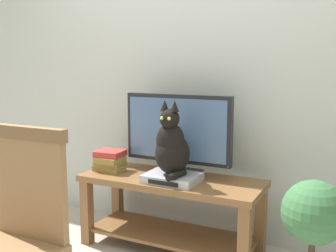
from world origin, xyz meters
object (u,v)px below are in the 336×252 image
Objects in this scene: tv at (178,132)px; book_stack at (110,160)px; wooden_chair at (13,228)px; media_box at (172,178)px; tv_stand at (171,200)px; cat at (172,147)px; potted_plant at (313,226)px.

book_stack is (-0.48, -0.14, -0.22)m from tv.
tv is at bearing 82.69° from wooden_chair.
book_stack is at bearing 175.36° from media_box.
media_box is at bearing 79.10° from wooden_chair.
tv reaches higher than wooden_chair.
tv is at bearing 104.90° from media_box.
media_box is at bearing -59.92° from tv_stand.
tv is at bearing 16.49° from book_stack.
tv_stand is at bearing -90.02° from tv.
cat is (0.05, -0.20, -0.06)m from tv.
tv is at bearing 104.21° from cat.
tv_stand is 0.97m from potted_plant.
wooden_chair is 1.22m from book_stack.
potted_plant is (0.91, -0.07, -0.35)m from cat.
book_stack is (-0.53, 0.04, 0.05)m from media_box.
wooden_chair is at bearing -101.07° from cat.
book_stack is at bearing -174.99° from tv_stand.
potted_plant is (0.96, -0.27, -0.41)m from tv.
potted_plant is at bearing -10.12° from tv_stand.
book_stack is (-0.53, 0.06, -0.16)m from cat.
cat reaches higher than media_box.
tv_stand is 0.42m from cat.
cat is at bearing -6.06° from book_stack.
tv_stand is 0.54m from book_stack.
wooden_chair is (-0.17, -1.23, 0.23)m from tv_stand.
book_stack is 0.35× the size of potted_plant.
wooden_chair is at bearing -75.26° from book_stack.
wooden_chair reaches higher than tv_stand.
wooden_chair is (-0.22, -1.14, 0.04)m from media_box.
cat is at bearing 175.45° from potted_plant.
media_box is (0.05, -0.09, 0.19)m from tv_stand.
tv reaches higher than potted_plant.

